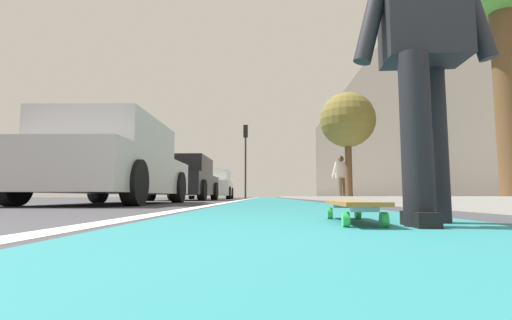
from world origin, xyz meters
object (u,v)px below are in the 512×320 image
parked_car_near (113,164)px  parked_car_mid (185,180)px  traffic_light (246,148)px  skater_person (423,40)px  pedestrian_distant (341,175)px  street_tree_mid (348,121)px  skateboard (352,205)px  parked_car_far (213,185)px

parked_car_near → parked_car_mid: 6.22m
parked_car_near → traffic_light: traffic_light is taller
skater_person → pedestrian_distant: bearing=-9.7°
skater_person → parked_car_near: size_ratio=0.36×
street_tree_mid → parked_car_near: bearing=139.7°
skateboard → parked_car_near: bearing=35.1°
parked_car_far → pedestrian_distant: bearing=-133.1°
skateboard → parked_car_far: parked_car_far is taller
traffic_light → pedestrian_distant: 10.71m
parked_car_near → street_tree_mid: bearing=-40.3°
skater_person → parked_car_mid: skater_person is taller
traffic_light → parked_car_mid: bearing=171.8°
street_tree_mid → pedestrian_distant: bearing=27.4°
skateboard → parked_car_far: (16.95, 3.15, 0.61)m
skater_person → pedestrian_distant: (11.92, -2.03, 0.00)m
skater_person → traffic_light: traffic_light is taller
skater_person → traffic_light: (21.56, 2.05, 2.29)m
traffic_light → street_tree_mid: size_ratio=1.19×
parked_car_near → traffic_light: (16.84, -1.51, 2.50)m
traffic_light → street_tree_mid: traffic_light is taller
skater_person → street_tree_mid: size_ratio=0.42×
parked_car_near → street_tree_mid: size_ratio=1.15×
parked_car_far → pedestrian_distant: (-5.18, -5.52, 0.24)m
parked_car_near → skater_person: bearing=-143.0°
skateboard → pedestrian_distant: (11.77, -2.38, 0.84)m
skater_person → parked_car_near: (4.72, 3.56, -0.21)m
skateboard → parked_car_mid: bearing=16.7°
skateboard → parked_car_near: parked_car_near is taller
parked_car_mid → skateboard: bearing=-163.3°
street_tree_mid → pedestrian_distant: size_ratio=2.40×
skater_person → pedestrian_distant: same height
traffic_light → pedestrian_distant: size_ratio=2.87×
skateboard → street_tree_mid: bearing=-12.7°
skateboard → parked_car_near: (4.57, 3.21, 0.63)m
parked_car_far → skater_person: bearing=-168.5°
parked_car_near → parked_car_mid: (6.22, 0.02, -0.00)m
skater_person → parked_car_mid: bearing=18.1°
skateboard → parked_car_far: 17.25m
skater_person → traffic_light: bearing=5.4°
skateboard → pedestrian_distant: pedestrian_distant is taller
street_tree_mid → skateboard: bearing=167.3°
street_tree_mid → pedestrian_distant: street_tree_mid is taller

